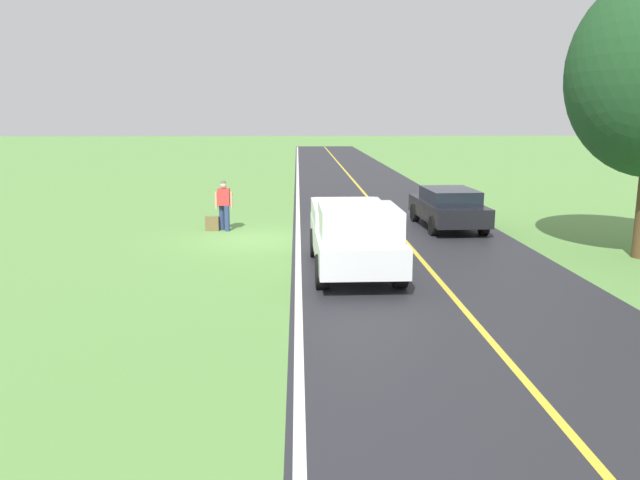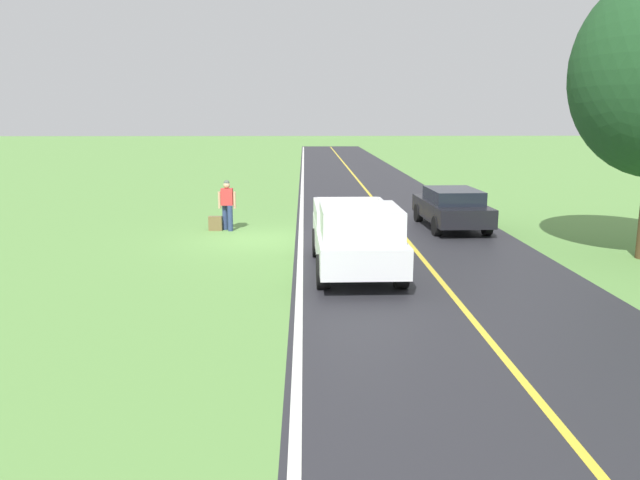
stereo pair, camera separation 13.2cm
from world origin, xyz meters
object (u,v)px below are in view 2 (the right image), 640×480
hitchhiker_walking (227,202)px  sedan_near_oncoming (452,207)px  suitcase_carried (215,223)px  pickup_truck_passing (356,235)px

hitchhiker_walking → sedan_near_oncoming: hitchhiker_walking is taller
suitcase_carried → pickup_truck_passing: size_ratio=0.09×
hitchhiker_walking → suitcase_carried: bearing=8.8°
pickup_truck_passing → sedan_near_oncoming: size_ratio=1.22×
hitchhiker_walking → suitcase_carried: hitchhiker_walking is taller
pickup_truck_passing → suitcase_carried: bearing=-53.6°
hitchhiker_walking → pickup_truck_passing: (-3.97, 6.02, -0.01)m
suitcase_carried → sedan_near_oncoming: bearing=93.7°
suitcase_carried → sedan_near_oncoming: 8.28m
suitcase_carried → pickup_truck_passing: bearing=38.4°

